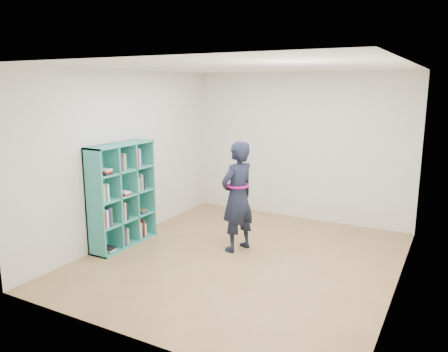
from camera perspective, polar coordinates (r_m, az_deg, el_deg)
The scene contains 9 objects.
floor at distance 6.19m, azimuth 2.43°, elevation -10.74°, with size 4.50×4.50×0.00m, color olive.
ceiling at distance 5.73m, azimuth 2.66°, elevation 14.07°, with size 4.50×4.50×0.00m, color white.
wall_left at distance 6.92m, azimuth -12.51°, elevation 2.60°, with size 0.02×4.50×2.60m, color silver.
wall_right at distance 5.27m, azimuth 22.44°, elevation -0.82°, with size 0.02×4.50×2.60m, color silver.
wall_back at distance 7.88m, azimuth 9.78°, elevation 3.79°, with size 4.00×0.02×2.60m, color silver.
wall_front at distance 3.97m, azimuth -11.94°, elevation -4.07°, with size 4.00×0.02×2.60m, color silver.
bookshelf at distance 6.67m, azimuth -13.34°, elevation -2.57°, with size 0.34×1.15×1.54m.
person at distance 6.27m, azimuth 1.78°, elevation -2.70°, with size 0.55×0.68×1.60m.
smartphone at distance 6.38m, azimuth 1.40°, elevation -1.47°, with size 0.02×0.11×0.13m.
Camera 1 is at (2.51, -5.14, 2.36)m, focal length 35.00 mm.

